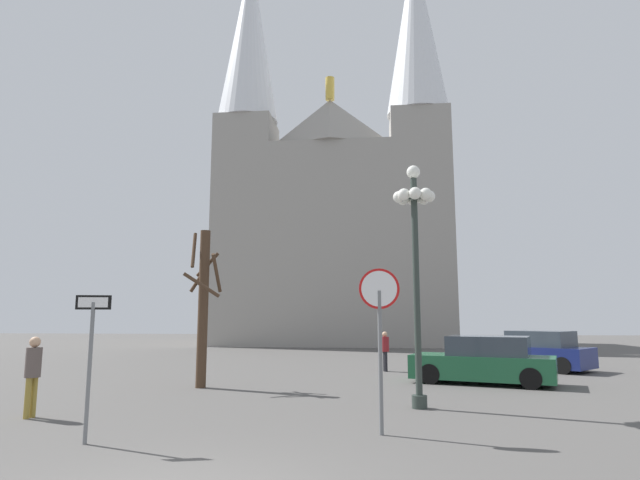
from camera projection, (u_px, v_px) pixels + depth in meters
cathedral at (334, 216)px, 42.99m from camera, size 18.45×12.63×33.31m
stop_sign at (380, 317)px, 9.75m from camera, size 0.77×0.10×3.03m
one_way_arrow_sign at (91, 350)px, 8.98m from camera, size 0.58×0.18×2.50m
street_lamp at (415, 241)px, 12.78m from camera, size 1.04×1.04×5.89m
bare_tree at (203, 302)px, 16.16m from camera, size 1.17×1.19×4.83m
parked_car_near_navy at (538, 352)px, 21.13m from camera, size 4.29×4.05×1.57m
parked_car_far_green at (484, 361)px, 16.79m from camera, size 4.76×3.13×1.52m
pedestrian_walking at (385, 347)px, 20.68m from camera, size 0.32×0.32×1.55m
pedestrian_standing at (33, 368)px, 11.17m from camera, size 0.32×0.32×1.70m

